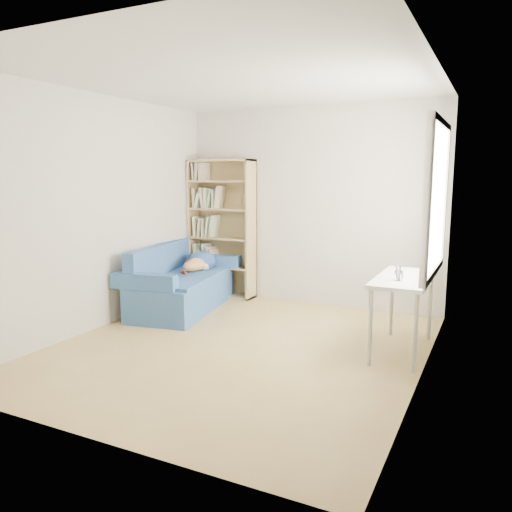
% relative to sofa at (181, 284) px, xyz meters
% --- Properties ---
extents(ground, '(4.00, 4.00, 0.00)m').
position_rel_sofa_xyz_m(ground, '(1.37, -0.98, -0.32)').
color(ground, '#AA894D').
rests_on(ground, ground).
extents(room_shell, '(3.54, 4.04, 2.62)m').
position_rel_sofa_xyz_m(room_shell, '(1.47, -0.95, 1.31)').
color(room_shell, silver).
rests_on(room_shell, ground).
extents(sofa, '(1.08, 1.82, 0.83)m').
position_rel_sofa_xyz_m(sofa, '(0.00, 0.00, 0.00)').
color(sofa, navy).
rests_on(sofa, ground).
extents(bookshelf, '(0.97, 0.30, 1.93)m').
position_rel_sofa_xyz_m(bookshelf, '(0.12, 0.85, 0.57)').
color(bookshelf, tan).
rests_on(bookshelf, ground).
extents(desk, '(0.49, 1.08, 0.75)m').
position_rel_sofa_xyz_m(desk, '(2.85, -0.40, 0.34)').
color(desk, white).
rests_on(desk, ground).
extents(pen_cup, '(0.08, 0.08, 0.15)m').
position_rel_sofa_xyz_m(pen_cup, '(2.84, -0.59, 0.49)').
color(pen_cup, white).
rests_on(pen_cup, desk).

